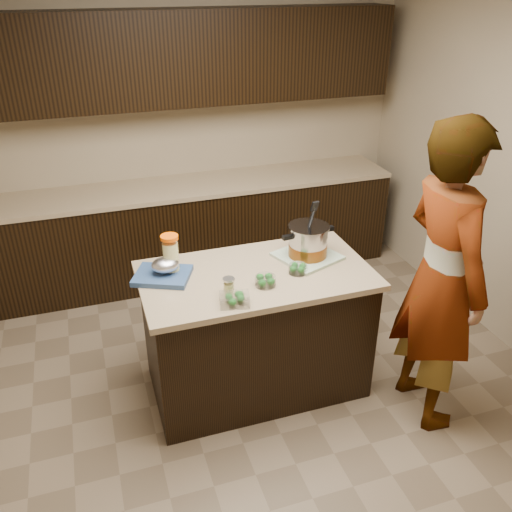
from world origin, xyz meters
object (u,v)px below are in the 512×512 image
(island, at_px, (256,331))
(person, at_px, (442,279))
(lemonade_pitcher, at_px, (171,257))
(stock_pot, at_px, (308,243))

(island, relative_size, person, 0.75)
(lemonade_pitcher, xyz_separation_m, person, (1.48, -0.69, -0.05))
(island, bearing_deg, person, -28.84)
(lemonade_pitcher, bearing_deg, stock_pot, -3.95)
(stock_pot, relative_size, lemonade_pitcher, 1.44)
(island, relative_size, lemonade_pitcher, 5.52)
(lemonade_pitcher, height_order, person, person)
(island, height_order, person, person)
(island, xyz_separation_m, person, (0.98, -0.54, 0.52))
(island, height_order, stock_pot, stock_pot)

